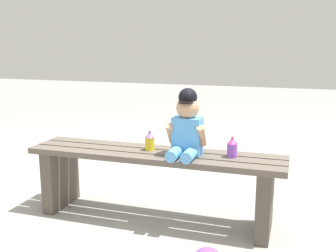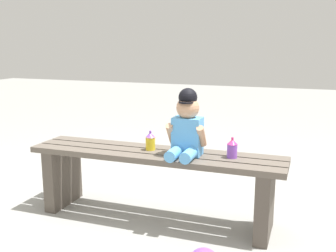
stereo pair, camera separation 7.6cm
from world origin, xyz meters
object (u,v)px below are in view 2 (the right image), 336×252
Objects in this scene: park_bench at (155,173)px; sippy_cup_right at (232,148)px; child_figure at (187,127)px; sippy_cup_left at (150,141)px.

sippy_cup_right is at bearing 3.48° from park_bench.
park_bench is 0.52m from sippy_cup_right.
child_figure is (0.21, -0.01, 0.32)m from park_bench.
child_figure is 3.26× the size of sippy_cup_left.
sippy_cup_left is at bearing 144.29° from park_bench.
child_figure is 0.29m from sippy_cup_right.
sippy_cup_right is (0.48, 0.03, 0.20)m from park_bench.
child_figure is at bearing -170.60° from sippy_cup_right.
sippy_cup_right is (0.27, 0.04, -0.12)m from child_figure.
sippy_cup_right is (0.52, 0.00, 0.00)m from sippy_cup_left.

